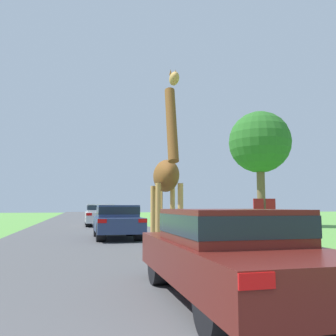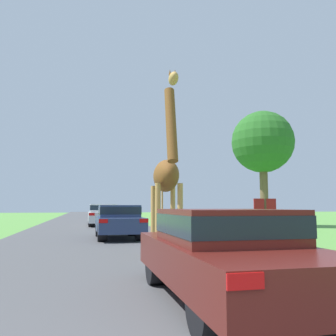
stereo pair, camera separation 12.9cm
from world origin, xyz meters
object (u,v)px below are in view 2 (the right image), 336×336
tree_left_edge (263,143)px  sign_post (265,215)px  giraffe_near_road (167,174)px  car_queue_right (119,220)px  car_lead_maroon (225,251)px  car_queue_left (103,214)px

tree_left_edge → sign_post: size_ratio=5.00×
giraffe_near_road → car_queue_right: giraffe_near_road is taller
car_lead_maroon → tree_left_edge: 20.14m
car_queue_left → sign_post: sign_post is taller
tree_left_edge → sign_post: tree_left_edge is taller
giraffe_near_road → tree_left_edge: 15.77m
car_lead_maroon → car_queue_right: 10.35m
car_queue_right → sign_post: bearing=-57.0°
car_queue_right → car_queue_left: (-0.16, 10.15, 0.04)m
car_lead_maroon → tree_left_edge: size_ratio=0.56×
giraffe_near_road → car_queue_right: size_ratio=1.19×
car_queue_left → car_lead_maroon: bearing=-88.0°
giraffe_near_road → car_queue_right: bearing=-76.2°
sign_post → car_queue_right: bearing=123.0°
giraffe_near_road → sign_post: giraffe_near_road is taller
giraffe_near_road → car_queue_left: bearing=-80.9°
giraffe_near_road → car_queue_left: 15.78m
car_lead_maroon → car_queue_left: 20.50m
car_queue_right → car_queue_left: size_ratio=0.90×
tree_left_edge → giraffe_near_road: bearing=-128.1°
car_lead_maroon → tree_left_edge: tree_left_edge is taller
giraffe_near_road → car_queue_left: giraffe_near_road is taller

